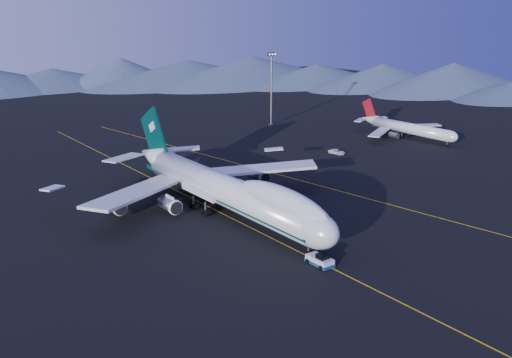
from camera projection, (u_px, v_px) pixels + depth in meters
ground at (226, 215)px, 121.70m from camera, size 500.00×500.00×0.00m
taxiway_line_main at (226, 215)px, 121.70m from camera, size 0.25×220.00×0.01m
taxiway_line_side at (301, 181)px, 146.53m from camera, size 28.08×198.09×0.01m
mountain_ridge at (505, 118)px, 199.68m from camera, size 374.91×567.11×12.00m
boeing_747 at (225, 189)px, 120.09m from camera, size 59.62×72.43×19.37m
pushback_tug at (320, 261)px, 97.77m from camera, size 2.97×5.12×2.22m
second_jet at (407, 128)px, 194.93m from camera, size 36.25×40.96×11.66m
service_van at (337, 152)px, 173.57m from camera, size 3.54×5.78×1.50m
floodlight_mast at (271, 89)px, 214.35m from camera, size 3.37×2.52×27.25m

